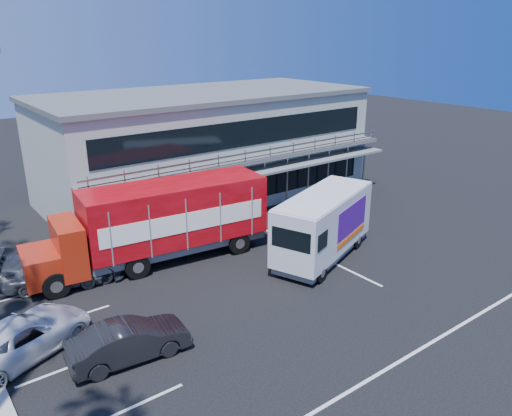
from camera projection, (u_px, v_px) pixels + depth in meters
ground at (321, 283)px, 23.42m from camera, size 120.00×120.00×0.00m
building at (206, 144)px, 35.14m from camera, size 22.40×12.00×7.30m
red_truck at (160, 220)px, 24.96m from camera, size 12.17×4.05×4.02m
white_van at (323, 225)px, 25.44m from camera, size 7.47×4.80×3.45m
parked_car_b at (129, 341)px, 17.78m from camera, size 4.43×1.89×1.42m
parked_car_c at (22, 337)px, 18.00m from camera, size 5.71×4.22×1.44m
parked_car_d at (63, 263)px, 23.45m from camera, size 6.24×4.26×1.68m
parked_car_e at (54, 271)px, 22.89m from camera, size 4.72×3.09×1.49m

